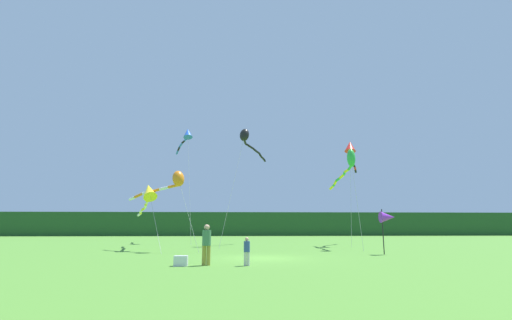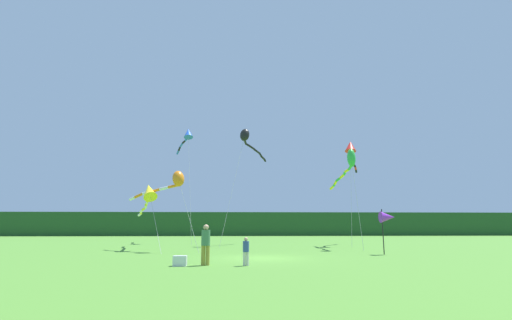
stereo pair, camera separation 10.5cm
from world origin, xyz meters
The scene contains 12 objects.
ground_plane centered at (0.00, 0.00, 0.00)m, with size 120.00×120.00×0.00m, color #4C842D.
distant_treeline centered at (0.00, 45.00, 2.04)m, with size 108.00×2.27×4.07m, color #234C23.
person_adult centered at (-2.70, -3.53, 0.99)m, with size 0.39×0.39×1.77m.
person_child centered at (-0.91, -3.78, 0.68)m, with size 0.27×0.27×1.22m.
cooler_box centered at (-3.76, -3.75, 0.22)m, with size 0.58×0.39×0.44m, color silver.
banner_flag_pole centered at (7.96, 2.17, 2.22)m, with size 0.90×0.70×2.73m.
kite_blue centered at (-6.83, 18.30, 11.36)m, with size 3.05×7.87×12.19m.
kite_black centered at (-0.50, 13.30, 9.83)m, with size 4.35×8.82×10.77m.
kite_red centered at (9.07, 12.27, 8.67)m, with size 3.13×7.18×9.47m.
kite_yellow centered at (-7.93, 7.14, 4.05)m, with size 4.02×9.07×5.05m.
kite_orange centered at (-5.92, 5.60, 4.78)m, with size 5.90×4.51×5.61m.
kite_green centered at (7.37, 7.57, 6.59)m, with size 0.78×7.08×7.65m.
Camera 1 is at (-1.36, -20.15, 1.71)m, focal length 25.54 mm.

